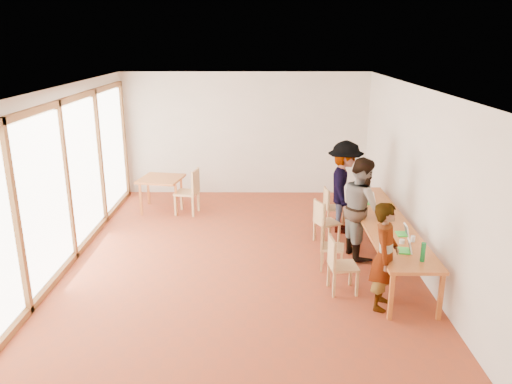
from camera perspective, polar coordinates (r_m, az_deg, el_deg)
ground at (r=8.97m, az=-1.83°, el=-7.62°), size 8.00×8.00×0.00m
wall_back at (r=12.35m, az=-1.21°, el=6.63°), size 6.00×0.10×3.00m
wall_front at (r=4.73m, az=-3.81°, el=-11.44°), size 6.00×0.10×3.00m
wall_right at (r=8.86m, az=17.87°, el=1.55°), size 0.10×8.00×3.00m
window_wall at (r=9.06m, az=-20.98°, el=1.58°), size 0.10×8.00×3.00m
ceiling at (r=8.18m, az=-2.03°, el=11.97°), size 6.00×8.00×0.04m
communal_table at (r=8.91m, az=14.42°, el=-3.45°), size 0.80×4.00×0.75m
side_table at (r=11.45m, az=-10.81°, el=1.21°), size 0.90×0.90×0.75m
chair_near at (r=7.75m, az=9.30°, el=-7.58°), size 0.45×0.45×0.47m
chair_mid at (r=8.50m, az=8.15°, el=-5.53°), size 0.45×0.45×0.44m
chair_far at (r=9.51m, az=7.68°, el=-2.90°), size 0.52×0.52×0.45m
chair_empty at (r=10.46m, az=8.47°, el=-1.23°), size 0.42×0.42×0.42m
chair_spare at (r=11.08m, az=-7.42°, el=0.58°), size 0.55×0.55×0.54m
person_near at (r=7.37m, az=14.50°, el=-7.12°), size 0.57×0.68×1.59m
person_mid at (r=9.00m, az=11.95°, el=-1.73°), size 0.84×0.99×1.80m
person_far at (r=10.06m, az=10.04°, el=0.55°), size 0.88×1.30×1.86m
laptop_near at (r=7.70m, az=16.85°, el=-6.18°), size 0.23×0.25×0.19m
laptop_mid at (r=8.33m, az=16.54°, el=-4.38°), size 0.19×0.22×0.18m
laptop_far at (r=9.73m, az=13.05°, el=-0.96°), size 0.26×0.27×0.20m
yellow_mug at (r=9.53m, az=15.07°, el=-1.56°), size 0.12×0.12×0.09m
green_bottle at (r=7.42m, az=18.55°, el=-6.53°), size 0.07×0.07×0.28m
clear_glass at (r=8.10m, az=17.49°, el=-5.13°), size 0.07×0.07×0.09m
condiment_cup at (r=8.00m, az=16.34°, el=-5.44°), size 0.08×0.08×0.06m
pink_phone at (r=9.18m, az=12.28°, el=-2.33°), size 0.05×0.10×0.01m
black_pouch at (r=10.45m, az=10.67°, el=0.39°), size 0.16×0.26×0.09m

